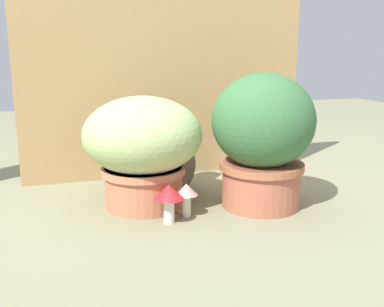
{
  "coord_description": "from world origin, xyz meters",
  "views": [
    {
      "loc": [
        -0.47,
        -1.39,
        0.54
      ],
      "look_at": [
        0.01,
        0.08,
        0.18
      ],
      "focal_mm": 41.42,
      "sensor_mm": 36.0,
      "label": 1
    }
  ],
  "objects": [
    {
      "name": "cat",
      "position": [
        -0.03,
        0.21,
        0.12
      ],
      "size": [
        0.3,
        0.34,
        0.32
      ],
      "color": "#645C4D",
      "rests_on": "ground"
    },
    {
      "name": "mushroom_ornament_red",
      "position": [
        -0.13,
        -0.1,
        0.09
      ],
      "size": [
        0.1,
        0.1,
        0.13
      ],
      "color": "silver",
      "rests_on": "ground"
    },
    {
      "name": "mushroom_ornament_pink",
      "position": [
        -0.06,
        -0.06,
        0.08
      ],
      "size": [
        0.08,
        0.08,
        0.11
      ],
      "color": "silver",
      "rests_on": "ground"
    },
    {
      "name": "grass_planter",
      "position": [
        -0.17,
        0.08,
        0.22
      ],
      "size": [
        0.41,
        0.41,
        0.39
      ],
      "color": "#BE6F51",
      "rests_on": "ground"
    },
    {
      "name": "leafy_planter",
      "position": [
        0.22,
        -0.04,
        0.25
      ],
      "size": [
        0.35,
        0.35,
        0.47
      ],
      "color": "#B06048",
      "rests_on": "ground"
    },
    {
      "name": "cardboard_backdrop",
      "position": [
        0.02,
        0.47,
        0.42
      ],
      "size": [
        1.24,
        0.03,
        0.83
      ],
      "primitive_type": "cube",
      "color": "tan",
      "rests_on": "ground"
    },
    {
      "name": "ground_plane",
      "position": [
        0.0,
        0.0,
        0.0
      ],
      "size": [
        6.0,
        6.0,
        0.0
      ],
      "primitive_type": "plane",
      "color": "gray"
    }
  ]
}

